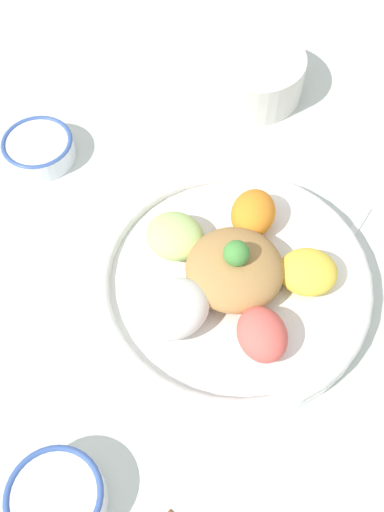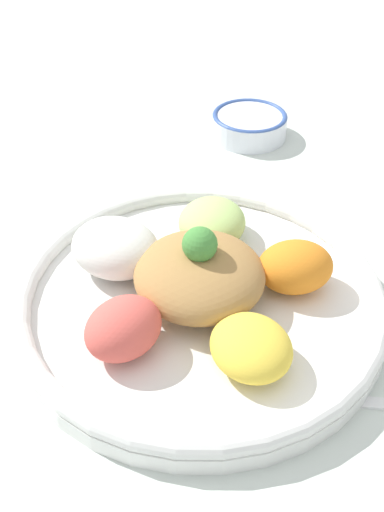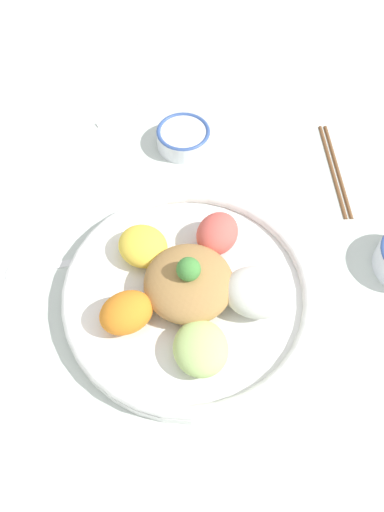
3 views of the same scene
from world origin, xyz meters
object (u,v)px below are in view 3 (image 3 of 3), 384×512
object	(u,v)px
salad_platter	(190,291)
chopsticks_pair_near	(335,169)
sauce_bowl_dark	(183,137)
serving_spoon_main	(134,109)
serving_spoon_extra	(32,269)

from	to	relation	value
salad_platter	chopsticks_pair_near	distance (m)	0.37
sauce_bowl_dark	serving_spoon_main	world-z (taller)	sauce_bowl_dark
serving_spoon_main	serving_spoon_extra	size ratio (longest dim) A/B	0.97
sauce_bowl_dark	serving_spoon_main	distance (m)	0.14
salad_platter	sauce_bowl_dark	xyz separation A→B (m)	(0.01, -0.33, -0.01)
sauce_bowl_dark	salad_platter	bearing A→B (deg)	91.34
chopsticks_pair_near	serving_spoon_main	xyz separation A→B (m)	(0.37, -0.16, -0.00)
salad_platter	sauce_bowl_dark	bearing A→B (deg)	-88.66
serving_spoon_main	chopsticks_pair_near	bearing A→B (deg)	125.36
salad_platter	sauce_bowl_dark	distance (m)	0.33
sauce_bowl_dark	serving_spoon_extra	size ratio (longest dim) A/B	0.79
salad_platter	serving_spoon_main	world-z (taller)	salad_platter
sauce_bowl_dark	serving_spoon_extra	xyz separation A→B (m)	(0.24, 0.27, -0.02)
salad_platter	serving_spoon_extra	world-z (taller)	salad_platter
salad_platter	serving_spoon_extra	size ratio (longest dim) A/B	3.01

